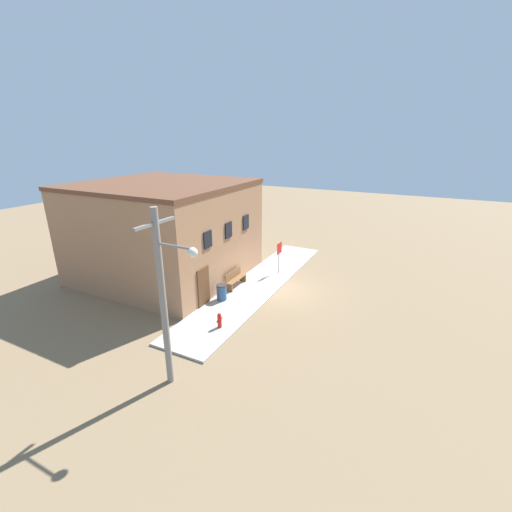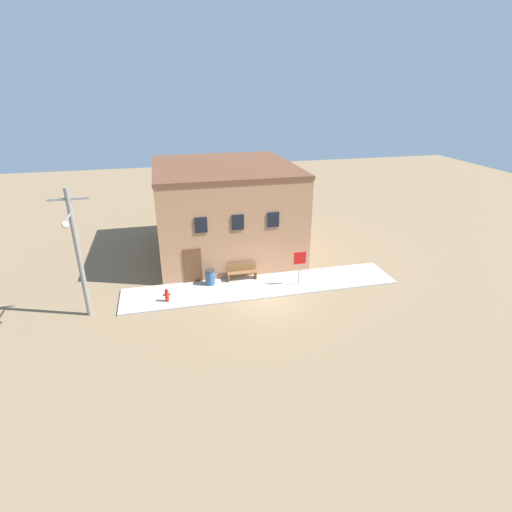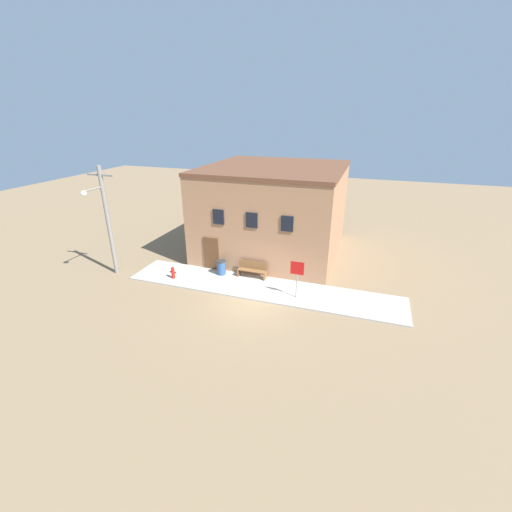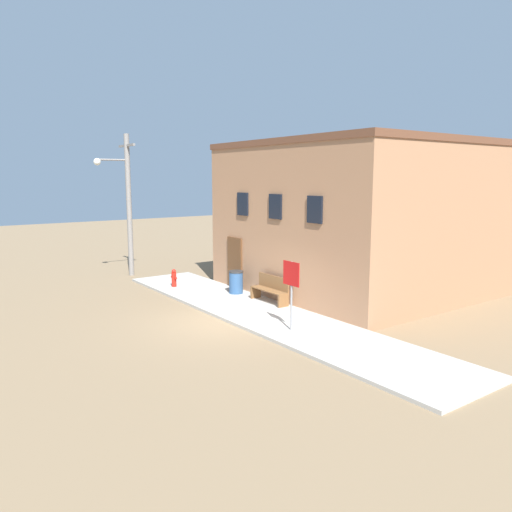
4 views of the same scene
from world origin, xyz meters
name	(u,v)px [view 1 (image 1 of 4)]	position (x,y,z in m)	size (l,w,h in m)	color
ground_plane	(280,289)	(0.00, 0.00, 0.00)	(80.00, 80.00, 0.00)	#846B4C
sidewalk	(258,284)	(0.00, 1.43, 0.05)	(15.85, 2.86, 0.10)	#B2ADA3
brick_building	(165,230)	(-1.06, 7.52, 3.02)	(9.13, 9.46, 6.04)	#A87551
fire_hydrant	(220,320)	(-5.38, 0.83, 0.48)	(0.42, 0.20, 0.74)	red
stop_sign	(279,252)	(2.12, 0.96, 1.57)	(0.72, 0.06, 2.09)	gray
bench	(235,278)	(-0.94, 2.53, 0.58)	(1.75, 0.44, 0.98)	brown
trash_bin	(222,292)	(-2.86, 2.28, 0.56)	(0.57, 0.57, 0.90)	#2D517F
utility_pole	(165,295)	(-9.30, 0.41, 3.62)	(1.80, 1.69, 6.62)	gray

